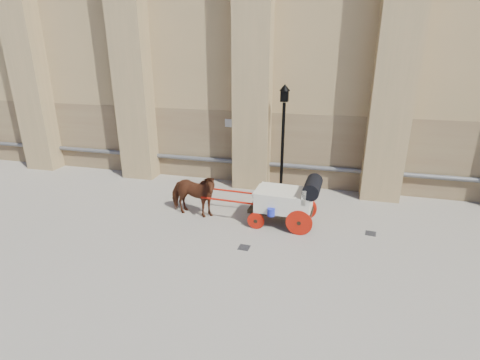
# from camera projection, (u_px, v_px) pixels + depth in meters

# --- Properties ---
(ground) EXTENTS (90.00, 90.00, 0.00)m
(ground) POSITION_uv_depth(u_px,v_px,m) (257.00, 228.00, 12.05)
(ground) COLOR gray
(ground) RESTS_ON ground
(horse) EXTENTS (1.94, 1.06, 1.56)m
(horse) POSITION_uv_depth(u_px,v_px,m) (193.00, 195.00, 12.62)
(horse) COLOR #5A2D1A
(horse) RESTS_ON ground
(carriage) EXTENTS (3.87, 1.40, 1.67)m
(carriage) POSITION_uv_depth(u_px,v_px,m) (288.00, 199.00, 11.93)
(carriage) COLOR black
(carriage) RESTS_ON ground
(street_lamp) EXTENTS (0.39, 0.39, 4.21)m
(street_lamp) POSITION_uv_depth(u_px,v_px,m) (283.00, 138.00, 14.00)
(street_lamp) COLOR black
(street_lamp) RESTS_ON ground
(drain_grate_near) EXTENTS (0.33, 0.33, 0.01)m
(drain_grate_near) POSITION_uv_depth(u_px,v_px,m) (244.00, 247.00, 10.89)
(drain_grate_near) COLOR black
(drain_grate_near) RESTS_ON ground
(drain_grate_far) EXTENTS (0.36, 0.36, 0.01)m
(drain_grate_far) POSITION_uv_depth(u_px,v_px,m) (371.00, 233.00, 11.68)
(drain_grate_far) COLOR black
(drain_grate_far) RESTS_ON ground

